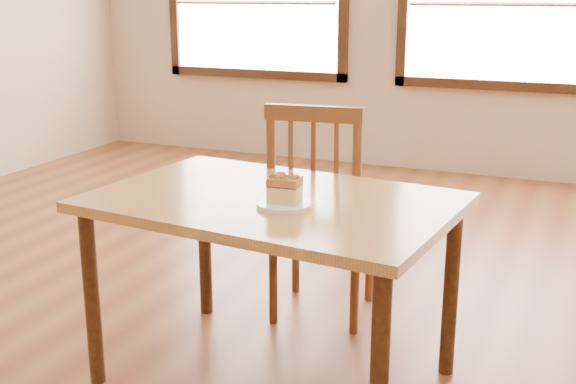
% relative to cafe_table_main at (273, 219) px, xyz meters
% --- Properties ---
extents(cafe_table_main, '(1.41, 1.01, 0.75)m').
position_rel_cafe_table_main_xyz_m(cafe_table_main, '(0.00, 0.00, 0.00)').
color(cafe_table_main, '#A98741').
rests_on(cafe_table_main, ground).
extents(cafe_chair_main, '(0.52, 0.52, 1.04)m').
position_rel_cafe_table_main_xyz_m(cafe_chair_main, '(-0.03, 0.62, -0.14)').
color(cafe_chair_main, '#572F18').
rests_on(cafe_chair_main, ground).
extents(plate, '(0.20, 0.20, 0.02)m').
position_rel_cafe_table_main_xyz_m(plate, '(0.09, -0.09, 0.09)').
color(plate, white).
rests_on(plate, cafe_table_main).
extents(cake_slice, '(0.13, 0.09, 0.11)m').
position_rel_cafe_table_main_xyz_m(cake_slice, '(0.09, -0.09, 0.16)').
color(cake_slice, '#F0DD87').
rests_on(cake_slice, plate).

